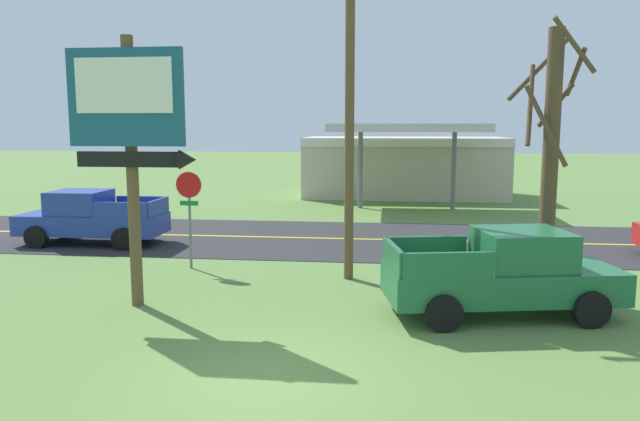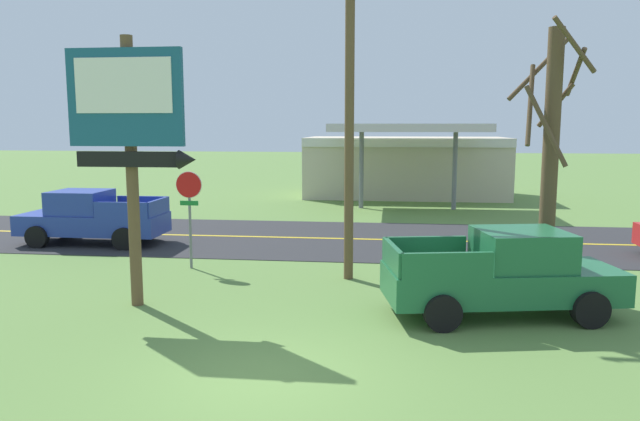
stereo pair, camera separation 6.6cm
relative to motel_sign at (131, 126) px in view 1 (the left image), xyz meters
The scene contains 10 objects.
ground_plane 6.91m from the motel_sign, 44.07° to the right, with size 180.00×180.00×0.00m, color #5B7F3D.
road_asphalt 10.89m from the motel_sign, 67.11° to the left, with size 140.00×8.00×0.02m, color #2B2B2D.
road_centre_line 10.89m from the motel_sign, 67.11° to the left, with size 126.00×0.20×0.01m, color gold.
motel_sign is the anchor object (origin of this frame).
stop_sign 4.55m from the motel_sign, 90.30° to the left, with size 0.80×0.08×2.95m.
utility_pole 5.87m from the motel_sign, 34.13° to the left, with size 1.92×0.26×9.34m.
bare_tree 10.27m from the motel_sign, 13.69° to the left, with size 1.95×1.97×6.83m.
gas_station 24.92m from the motel_sign, 74.12° to the left, with size 12.00×11.50×4.40m.
pickup_green_parked_on_lawn 9.20m from the motel_sign, ahead, with size 5.48×2.98×1.96m.
pickup_blue_on_road 9.34m from the motel_sign, 124.05° to the left, with size 5.20×2.24×1.96m.
Camera 1 is at (2.06, -9.64, 4.29)m, focal length 33.91 mm.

